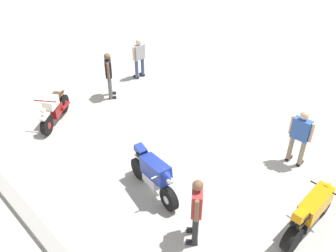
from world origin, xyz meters
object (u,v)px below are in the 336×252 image
motorcycle_blue_sportbike (154,174)px  motorcycle_orange_sportbike (311,212)px  person_in_blue_shirt (300,134)px  person_in_gray_shirt (139,56)px  person_in_black_shirt (109,73)px  motorcycle_cream_vintage (55,109)px  person_in_red_shirt (196,207)px

motorcycle_blue_sportbike → motorcycle_orange_sportbike: 3.67m
motorcycle_orange_sportbike → motorcycle_blue_sportbike: bearing=116.6°
person_in_blue_shirt → motorcycle_orange_sportbike: bearing=-146.4°
motorcycle_blue_sportbike → person_in_gray_shirt: bearing=152.7°
motorcycle_orange_sportbike → person_in_black_shirt: size_ratio=1.16×
motorcycle_cream_vintage → person_in_black_shirt: person_in_black_shirt is taller
motorcycle_orange_sportbike → person_in_gray_shirt: (8.51, -2.22, 0.30)m
motorcycle_cream_vintage → person_in_red_shirt: person_in_red_shirt is taller
person_in_gray_shirt → motorcycle_cream_vintage: bearing=97.1°
person_in_gray_shirt → person_in_red_shirt: size_ratio=0.94×
person_in_gray_shirt → person_in_black_shirt: size_ratio=0.95×
person_in_red_shirt → person_in_blue_shirt: bearing=-133.3°
motorcycle_blue_sportbike → person_in_blue_shirt: bearing=72.4°
person_in_blue_shirt → person_in_gray_shirt: bearing=84.0°
motorcycle_cream_vintage → person_in_blue_shirt: person_in_blue_shirt is taller
motorcycle_orange_sportbike → person_in_blue_shirt: bearing=36.9°
motorcycle_blue_sportbike → person_in_black_shirt: size_ratio=1.16×
motorcycle_cream_vintage → person_in_gray_shirt: bearing=150.3°
person_in_black_shirt → motorcycle_orange_sportbike: bearing=-58.2°
person_in_gray_shirt → person_in_blue_shirt: person_in_blue_shirt is taller
person_in_gray_shirt → person_in_blue_shirt: bearing=176.0°
motorcycle_cream_vintage → person_in_gray_shirt: 4.11m
motorcycle_cream_vintage → person_in_red_shirt: 6.33m
motorcycle_blue_sportbike → motorcycle_orange_sportbike: size_ratio=1.00×
motorcycle_blue_sportbike → person_in_black_shirt: (4.75, -2.11, 0.36)m
person_in_red_shirt → person_in_black_shirt: 6.88m
motorcycle_cream_vintage → person_in_gray_shirt: person_in_gray_shirt is taller
person_in_gray_shirt → person_in_black_shirt: bearing=103.5°
person_in_black_shirt → person_in_blue_shirt: (-6.57, -1.48, 0.01)m
motorcycle_blue_sportbike → motorcycle_orange_sportbike: same height
motorcycle_orange_sportbike → person_in_black_shirt: 8.05m
person_in_red_shirt → person_in_blue_shirt: person_in_blue_shirt is taller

